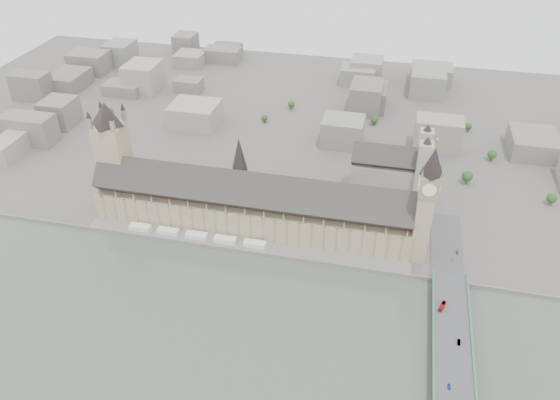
% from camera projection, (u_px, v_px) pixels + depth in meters
% --- Properties ---
extents(ground, '(900.00, 900.00, 0.00)m').
position_uv_depth(ground, '(245.00, 241.00, 450.82)').
color(ground, '#595651').
rests_on(ground, ground).
extents(embankment_wall, '(600.00, 1.50, 3.00)m').
position_uv_depth(embankment_wall, '(240.00, 251.00, 437.91)').
color(embankment_wall, slate).
rests_on(embankment_wall, ground).
extents(river_terrace, '(270.00, 15.00, 2.00)m').
position_uv_depth(river_terrace, '(243.00, 245.00, 444.22)').
color(river_terrace, slate).
rests_on(river_terrace, ground).
extents(terrace_tents, '(118.00, 7.00, 4.00)m').
position_uv_depth(terrace_tents, '(196.00, 235.00, 450.33)').
color(terrace_tents, white).
rests_on(terrace_tents, river_terrace).
extents(palace_of_westminster, '(265.00, 40.73, 55.44)m').
position_uv_depth(palace_of_westminster, '(251.00, 205.00, 453.85)').
color(palace_of_westminster, '#9E876B').
rests_on(palace_of_westminster, ground).
extents(elizabeth_tower, '(17.00, 17.00, 107.50)m').
position_uv_depth(elizabeth_tower, '(427.00, 198.00, 398.93)').
color(elizabeth_tower, '#9E876B').
rests_on(elizabeth_tower, ground).
extents(victoria_tower, '(30.00, 30.00, 100.00)m').
position_uv_depth(victoria_tower, '(113.00, 151.00, 463.13)').
color(victoria_tower, '#9E876B').
rests_on(victoria_tower, ground).
extents(central_tower, '(13.00, 13.00, 48.00)m').
position_uv_depth(central_tower, '(240.00, 163.00, 440.88)').
color(central_tower, gray).
rests_on(central_tower, ground).
extents(westminster_bridge, '(25.00, 325.00, 10.25)m').
position_uv_depth(westminster_bridge, '(452.00, 354.00, 347.58)').
color(westminster_bridge, '#474749').
rests_on(westminster_bridge, ground).
extents(westminster_abbey, '(68.00, 36.00, 64.00)m').
position_uv_depth(westminster_abbey, '(391.00, 172.00, 492.55)').
color(westminster_abbey, gray).
rests_on(westminster_abbey, ground).
extents(city_skyline_inland, '(720.00, 360.00, 38.00)m').
position_uv_depth(city_skyline_inland, '(302.00, 100.00, 637.16)').
color(city_skyline_inland, gray).
rests_on(city_skyline_inland, ground).
extents(park_trees, '(110.00, 30.00, 15.00)m').
position_uv_depth(park_trees, '(253.00, 193.00, 496.70)').
color(park_trees, '#234318').
rests_on(park_trees, ground).
extents(red_bus_north, '(5.57, 10.56, 2.88)m').
position_uv_depth(red_bus_north, '(442.00, 306.00, 373.11)').
color(red_bus_north, red).
rests_on(red_bus_north, westminster_bridge).
extents(car_blue, '(1.70, 3.96, 1.33)m').
position_uv_depth(car_blue, '(449.00, 387.00, 320.39)').
color(car_blue, '#173396').
rests_on(car_blue, westminster_bridge).
extents(car_silver, '(1.88, 4.99, 1.63)m').
position_uv_depth(car_silver, '(459.00, 342.00, 347.90)').
color(car_silver, gray).
rests_on(car_silver, westminster_bridge).
extents(car_approach, '(2.55, 4.91, 1.36)m').
position_uv_depth(car_approach, '(457.00, 253.00, 421.32)').
color(car_approach, gray).
rests_on(car_approach, westminster_bridge).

